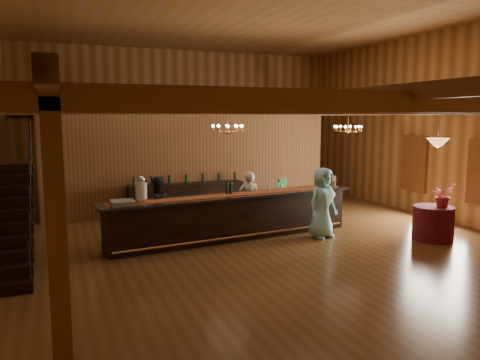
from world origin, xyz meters
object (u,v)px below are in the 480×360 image
object	(u,v)px
chandelier_left	(227,128)
staff_second	(157,208)
guest	(322,203)
bartender	(249,201)
raffle_drum	(330,180)
beverage_dispenser	(141,190)
chandelier_right	(348,128)
pendant_lamp	(438,142)
tasting_bar	(234,216)
floor_plant	(278,195)
round_table	(433,223)
backbar_shelf	(187,200)

from	to	relation	value
chandelier_left	staff_second	bearing A→B (deg)	176.04
chandelier_left	guest	world-z (taller)	chandelier_left
bartender	guest	bearing A→B (deg)	147.34
raffle_drum	beverage_dispenser	bearing A→B (deg)	-174.50
beverage_dispenser	chandelier_right	distance (m)	6.50
bartender	guest	xyz separation A→B (m)	(1.40, -1.41, 0.10)
chandelier_right	pendant_lamp	bearing A→B (deg)	-79.28
tasting_bar	floor_plant	world-z (taller)	floor_plant
guest	bartender	bearing A→B (deg)	119.57
chandelier_right	pendant_lamp	xyz separation A→B (m)	(0.56, -2.93, -0.27)
raffle_drum	staff_second	size ratio (longest dim) A/B	0.22
round_table	bartender	world-z (taller)	bartender
raffle_drum	round_table	distance (m)	2.83
pendant_lamp	floor_plant	world-z (taller)	pendant_lamp
tasting_bar	backbar_shelf	bearing A→B (deg)	90.39
beverage_dispenser	bartender	bearing A→B (deg)	17.29
beverage_dispenser	raffle_drum	world-z (taller)	beverage_dispenser
pendant_lamp	staff_second	size ratio (longest dim) A/B	0.58
backbar_shelf	round_table	world-z (taller)	backbar_shelf
raffle_drum	guest	world-z (taller)	guest
round_table	chandelier_left	world-z (taller)	chandelier_left
tasting_bar	round_table	bearing A→B (deg)	-29.40
round_table	floor_plant	world-z (taller)	floor_plant
beverage_dispenser	chandelier_left	distance (m)	2.80
tasting_bar	raffle_drum	world-z (taller)	raffle_drum
tasting_bar	beverage_dispenser	bearing A→B (deg)	178.65
raffle_drum	backbar_shelf	xyz separation A→B (m)	(-3.31, 2.79, -0.78)
beverage_dispenser	staff_second	world-z (taller)	beverage_dispenser
pendant_lamp	staff_second	xyz separation A→B (m)	(-6.28, 2.60, -1.63)
backbar_shelf	guest	distance (m)	4.53
backbar_shelf	guest	world-z (taller)	guest
beverage_dispenser	floor_plant	world-z (taller)	beverage_dispenser
chandelier_right	bartender	xyz separation A→B (m)	(-3.26, -0.32, -1.89)
backbar_shelf	guest	bearing A→B (deg)	-57.57
chandelier_left	staff_second	world-z (taller)	chandelier_left
tasting_bar	backbar_shelf	distance (m)	3.11
bartender	round_table	bearing A→B (deg)	158.14
chandelier_left	bartender	xyz separation A→B (m)	(0.65, 0.14, -1.94)
chandelier_left	floor_plant	xyz separation A→B (m)	(2.34, 1.85, -2.14)
backbar_shelf	staff_second	distance (m)	2.76
tasting_bar	raffle_drum	bearing A→B (deg)	-0.99
guest	tasting_bar	bearing A→B (deg)	146.53
beverage_dispenser	bartender	world-z (taller)	beverage_dispenser
backbar_shelf	bartender	world-z (taller)	bartender
bartender	chandelier_right	bearing A→B (deg)	-161.83
beverage_dispenser	backbar_shelf	world-z (taller)	beverage_dispenser
staff_second	floor_plant	bearing A→B (deg)	-174.21
round_table	guest	bearing A→B (deg)	153.55
guest	raffle_drum	bearing A→B (deg)	34.71
chandelier_right	staff_second	xyz separation A→B (m)	(-5.72, -0.33, -1.89)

